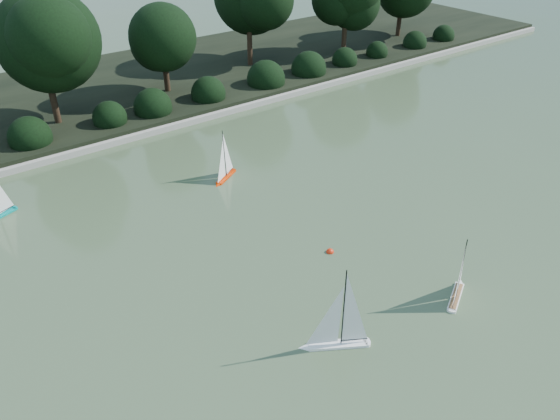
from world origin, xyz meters
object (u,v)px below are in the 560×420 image
Objects in this scene: sailboat_white_b at (458,286)px; sailboat_orange at (224,171)px; sailboat_white_a at (333,334)px; race_buoy at (330,252)px.

sailboat_white_b is 6.70m from sailboat_orange.
sailboat_orange is at bearing 74.60° from sailboat_white_a.
sailboat_white_a is 10.50× the size of race_buoy.
sailboat_white_a reaches higher than race_buoy.
sailboat_white_a is 2.81m from sailboat_white_b.
sailboat_white_a is 2.71m from race_buoy.
race_buoy is at bearing 49.31° from sailboat_white_a.
race_buoy is at bearing -89.11° from sailboat_orange.
race_buoy is (0.06, -4.11, -0.22)m from sailboat_orange.
race_buoy is (-1.02, 2.51, -0.23)m from sailboat_white_b.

